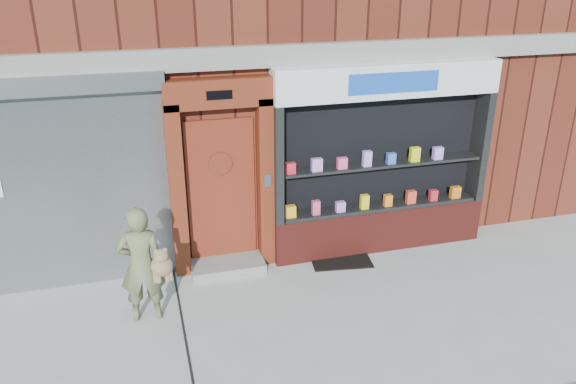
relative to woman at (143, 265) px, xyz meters
name	(u,v)px	position (x,y,z in m)	size (l,w,h in m)	color
ground	(308,328)	(1.97, -0.78, -0.80)	(80.00, 80.00, 0.00)	#9E9E99
shutter_bay	(54,174)	(-1.03, 1.14, 0.92)	(3.10, 0.30, 3.04)	gray
red_door_bay	(222,178)	(1.22, 1.08, 0.66)	(1.52, 0.58, 2.90)	#5B1E0F
pharmacy_bay	(381,168)	(3.71, 1.03, 0.57)	(3.50, 0.41, 3.00)	maroon
woman	(143,265)	(0.00, 0.00, 0.00)	(0.69, 0.47, 1.59)	#646C47
doormat	(340,259)	(2.99, 0.77, -0.79)	(0.93, 0.65, 0.02)	black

